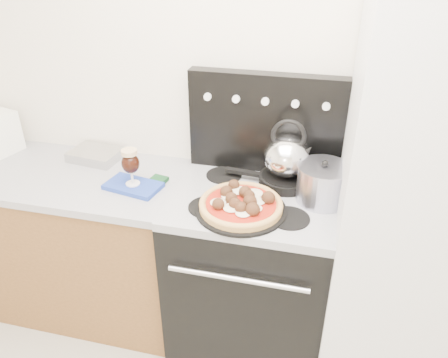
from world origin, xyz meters
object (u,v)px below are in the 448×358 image
(skillet, at_px, (285,180))
(stock_pot, at_px, (323,185))
(oven_mitt, at_px, (133,186))
(pizza_pan, at_px, (241,209))
(tea_kettle, at_px, (287,153))
(stove_body, at_px, (251,273))
(base_cabinet, at_px, (64,241))
(pizza, at_px, (241,203))
(fridge, at_px, (415,213))
(beer_glass, at_px, (131,167))

(skillet, relative_size, stock_pot, 1.11)
(oven_mitt, xyz_separation_m, pizza_pan, (0.56, -0.10, 0.02))
(tea_kettle, bearing_deg, stove_body, -135.51)
(base_cabinet, height_order, skillet, skillet)
(pizza, distance_m, skillet, 0.32)
(fridge, height_order, oven_mitt, fridge)
(base_cabinet, relative_size, skillet, 5.70)
(fridge, distance_m, pizza, 0.74)
(fridge, xyz_separation_m, oven_mitt, (-1.29, -0.01, -0.04))
(pizza, xyz_separation_m, tea_kettle, (0.16, 0.28, 0.13))
(pizza_pan, bearing_deg, beer_glass, 169.99)
(pizza_pan, distance_m, skillet, 0.32)
(pizza, bearing_deg, stock_pot, 26.43)
(stove_body, bearing_deg, tea_kettle, 47.88)
(beer_glass, distance_m, skillet, 0.74)
(base_cabinet, bearing_deg, tea_kettle, 5.38)
(base_cabinet, xyz_separation_m, pizza, (1.07, -0.16, 0.53))
(oven_mitt, distance_m, pizza, 0.57)
(tea_kettle, bearing_deg, skillet, 0.00)
(beer_glass, height_order, stock_pot, beer_glass)
(beer_glass, bearing_deg, fridge, 0.65)
(stove_body, height_order, beer_glass, beer_glass)
(base_cabinet, xyz_separation_m, tea_kettle, (1.23, 0.12, 0.66))
(skillet, bearing_deg, pizza, -120.02)
(stove_body, distance_m, stock_pot, 0.64)
(stove_body, xyz_separation_m, pizza_pan, (-0.03, -0.14, 0.49))
(pizza_pan, relative_size, tea_kettle, 1.66)
(oven_mitt, height_order, pizza, pizza)
(oven_mitt, distance_m, beer_glass, 0.11)
(beer_glass, bearing_deg, stove_body, 3.85)
(stove_body, relative_size, pizza_pan, 2.18)
(stock_pot, bearing_deg, beer_glass, -175.52)
(oven_mitt, xyz_separation_m, pizza, (0.56, -0.10, 0.05))
(pizza, xyz_separation_m, stock_pot, (0.34, 0.17, 0.04))
(oven_mitt, bearing_deg, pizza, -10.01)
(oven_mitt, xyz_separation_m, beer_glass, (0.00, 0.00, 0.11))
(skillet, xyz_separation_m, tea_kettle, (0.00, 0.00, 0.14))
(stove_body, relative_size, skillet, 3.46)
(pizza_pan, height_order, tea_kettle, tea_kettle)
(beer_glass, xyz_separation_m, pizza_pan, (0.56, -0.10, -0.09))
(fridge, height_order, pizza_pan, fridge)
(stove_body, bearing_deg, fridge, -2.05)
(oven_mitt, xyz_separation_m, tea_kettle, (0.72, 0.18, 0.18))
(fridge, bearing_deg, pizza_pan, -171.24)
(stove_body, relative_size, oven_mitt, 3.28)
(pizza_pan, distance_m, tea_kettle, 0.36)
(pizza, relative_size, skillet, 1.44)
(pizza, distance_m, tea_kettle, 0.35)
(stove_body, bearing_deg, pizza_pan, -103.70)
(base_cabinet, bearing_deg, stove_body, -1.30)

